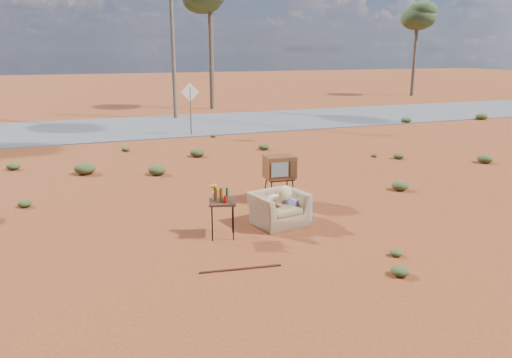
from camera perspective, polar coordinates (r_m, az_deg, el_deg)
name	(u,v)px	position (r m, az deg, el deg)	size (l,w,h in m)	color
ground	(264,236)	(9.73, 0.87, -6.59)	(140.00, 140.00, 0.00)	brown
highway	(145,127)	(23.92, -12.61, 5.85)	(140.00, 7.00, 0.04)	#565659
armchair	(281,204)	(10.32, 2.91, -2.84)	(1.31, 0.99, 0.91)	olive
tv_unit	(280,168)	(11.72, 2.72, 1.30)	(0.72, 0.60, 1.11)	black
side_table	(220,200)	(9.53, -4.09, -2.36)	(0.62, 0.62, 1.01)	#382114
rusty_bar	(241,269)	(8.34, -1.77, -10.20)	(0.04, 0.04, 1.38)	#4B2614
road_sign	(190,99)	(21.09, -7.52, 9.01)	(0.78, 0.06, 2.19)	brown
eucalyptus_right	(418,16)	(41.24, 17.98, 17.31)	(3.20, 3.20, 7.10)	brown
utility_pole_center	(172,36)	(26.48, -9.53, 15.78)	(1.40, 0.20, 8.00)	brown
scrub_patch	(174,180)	(13.51, -9.35, -0.06)	(17.49, 8.07, 0.33)	#3C4A20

